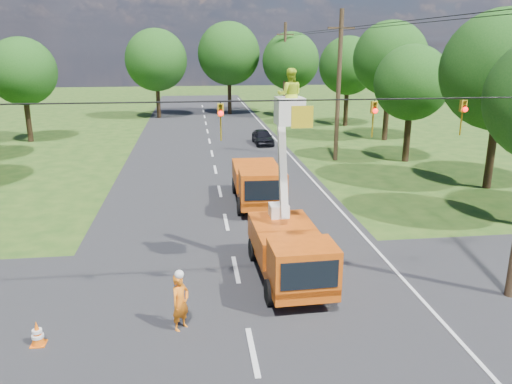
{
  "coord_description": "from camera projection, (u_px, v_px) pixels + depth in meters",
  "views": [
    {
      "loc": [
        -1.34,
        -11.21,
        7.71
      ],
      "look_at": [
        0.85,
        5.99,
        2.6
      ],
      "focal_mm": 35.0,
      "sensor_mm": 36.0,
      "label": 1
    }
  ],
  "objects": [
    {
      "name": "ground",
      "position": [
        215.0,
        170.0,
        32.03
      ],
      "size": [
        140.0,
        140.0,
        0.0
      ],
      "primitive_type": "plane",
      "color": "#234715",
      "rests_on": "ground"
    },
    {
      "name": "road_main",
      "position": [
        215.0,
        170.0,
        32.03
      ],
      "size": [
        12.0,
        100.0,
        0.06
      ],
      "primitive_type": "cube",
      "color": "black",
      "rests_on": "ground"
    },
    {
      "name": "road_cross",
      "position": [
        245.0,
        314.0,
        14.91
      ],
      "size": [
        56.0,
        10.0,
        0.07
      ],
      "primitive_type": "cube",
      "color": "black",
      "rests_on": "ground"
    },
    {
      "name": "edge_line",
      "position": [
        301.0,
        168.0,
        32.71
      ],
      "size": [
        0.12,
        90.0,
        0.02
      ],
      "primitive_type": "cube",
      "color": "silver",
      "rests_on": "ground"
    },
    {
      "name": "bucket_truck",
      "position": [
        290.0,
        239.0,
        16.64
      ],
      "size": [
        2.31,
        5.47,
        7.04
      ],
      "rotation": [
        0.0,
        0.0,
        0.03
      ],
      "color": "#D8540F",
      "rests_on": "ground"
    },
    {
      "name": "second_truck",
      "position": [
        258.0,
        183.0,
        24.85
      ],
      "size": [
        2.42,
        5.86,
        2.17
      ],
      "rotation": [
        0.0,
        0.0,
        -0.02
      ],
      "color": "#D8540F",
      "rests_on": "ground"
    },
    {
      "name": "ground_worker",
      "position": [
        180.0,
        303.0,
        13.86
      ],
      "size": [
        0.71,
        0.72,
        1.68
      ],
      "primitive_type": "imported",
      "rotation": [
        0.0,
        0.0,
        0.84
      ],
      "color": "#FF5915",
      "rests_on": "ground"
    },
    {
      "name": "distant_car",
      "position": [
        263.0,
        137.0,
        40.25
      ],
      "size": [
        1.57,
        3.63,
        1.22
      ],
      "primitive_type": "imported",
      "rotation": [
        0.0,
        0.0,
        0.04
      ],
      "color": "black",
      "rests_on": "ground"
    },
    {
      "name": "traffic_cone_2",
      "position": [
        286.0,
        230.0,
        20.66
      ],
      "size": [
        0.38,
        0.38,
        0.71
      ],
      "color": "#F15E0C",
      "rests_on": "ground"
    },
    {
      "name": "traffic_cone_3",
      "position": [
        262.0,
        205.0,
        23.88
      ],
      "size": [
        0.38,
        0.38,
        0.71
      ],
      "color": "#F15E0C",
      "rests_on": "ground"
    },
    {
      "name": "traffic_cone_4",
      "position": [
        37.0,
        334.0,
        13.23
      ],
      "size": [
        0.38,
        0.38,
        0.71
      ],
      "color": "#F15E0C",
      "rests_on": "ground"
    },
    {
      "name": "traffic_cone_7",
      "position": [
        283.0,
        178.0,
        28.72
      ],
      "size": [
        0.38,
        0.38,
        0.71
      ],
      "color": "#F15E0C",
      "rests_on": "ground"
    },
    {
      "name": "pole_right_mid",
      "position": [
        339.0,
        86.0,
        33.53
      ],
      "size": [
        1.8,
        0.3,
        10.0
      ],
      "color": "#4C3823",
      "rests_on": "ground"
    },
    {
      "name": "pole_right_far",
      "position": [
        285.0,
        71.0,
        52.56
      ],
      "size": [
        1.8,
        0.3,
        10.0
      ],
      "color": "#4C3823",
      "rests_on": "ground"
    },
    {
      "name": "signal_span",
      "position": [
        325.0,
        116.0,
        13.51
      ],
      "size": [
        18.0,
        0.29,
        1.07
      ],
      "color": "black",
      "rests_on": "ground"
    },
    {
      "name": "tree_left_f",
      "position": [
        22.0,
        72.0,
        40.05
      ],
      "size": [
        5.4,
        5.4,
        8.4
      ],
      "color": "#382616",
      "rests_on": "ground"
    },
    {
      "name": "tree_right_b",
      "position": [
        502.0,
        70.0,
        26.33
      ],
      "size": [
        6.4,
        6.4,
        9.65
      ],
      "color": "#382616",
      "rests_on": "ground"
    },
    {
      "name": "tree_right_c",
      "position": [
        412.0,
        83.0,
        33.09
      ],
      "size": [
        5.0,
        5.0,
        7.83
      ],
      "color": "#382616",
      "rests_on": "ground"
    },
    {
      "name": "tree_right_d",
      "position": [
        390.0,
        59.0,
        40.51
      ],
      "size": [
        6.0,
        6.0,
        9.7
      ],
      "color": "#382616",
      "rests_on": "ground"
    },
    {
      "name": "tree_right_e",
      "position": [
        348.0,
        66.0,
        48.24
      ],
      "size": [
        5.6,
        5.6,
        8.63
      ],
      "color": "#382616",
      "rests_on": "ground"
    },
    {
      "name": "tree_far_a",
      "position": [
        156.0,
        60.0,
        53.47
      ],
      "size": [
        6.6,
        6.6,
        9.5
      ],
      "color": "#382616",
      "rests_on": "ground"
    },
    {
      "name": "tree_far_b",
      "position": [
        229.0,
        54.0,
        56.17
      ],
      "size": [
        7.0,
        7.0,
        10.32
      ],
      "color": "#382616",
      "rests_on": "ground"
    },
    {
      "name": "tree_far_c",
      "position": [
        291.0,
        61.0,
        54.31
      ],
      "size": [
        6.2,
        6.2,
        9.18
      ],
      "color": "#382616",
      "rests_on": "ground"
    }
  ]
}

